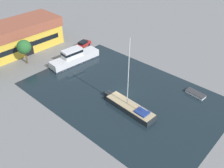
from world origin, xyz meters
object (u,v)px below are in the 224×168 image
sailboat_moored (129,107)px  small_dinghy (196,94)px  quay_tree_near_building (24,47)px  parked_car (83,44)px  motor_cruiser (74,58)px  warehouse_building (18,36)px

sailboat_moored → small_dinghy: bearing=-25.8°
quay_tree_near_building → parked_car: size_ratio=1.24×
quay_tree_near_building → small_dinghy: (15.36, -35.27, -3.91)m
quay_tree_near_building → parked_car: quay_tree_near_building is taller
sailboat_moored → motor_cruiser: size_ratio=1.09×
quay_tree_near_building → sailboat_moored: 28.89m
quay_tree_near_building → parked_car: 15.54m
warehouse_building → motor_cruiser: (5.07, -15.66, -2.31)m
quay_tree_near_building → small_dinghy: 38.67m
small_dinghy → parked_car: bearing=-82.8°
sailboat_moored → motor_cruiser: (4.58, 20.51, 0.67)m
warehouse_building → quay_tree_near_building: size_ratio=3.74×
warehouse_building → parked_car: bearing=-40.8°
parked_car → motor_cruiser: 8.45m
parked_car → motor_cruiser: motor_cruiser is taller
quay_tree_near_building → sailboat_moored: bearing=-83.6°
warehouse_building → quay_tree_near_building: warehouse_building is taller
warehouse_building → quay_tree_near_building: bearing=-108.0°
sailboat_moored → small_dinghy: size_ratio=3.43×
warehouse_building → small_dinghy: (12.65, -42.94, -3.32)m
warehouse_building → parked_car: warehouse_building is taller
motor_cruiser → small_dinghy: (7.58, -27.28, -1.02)m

